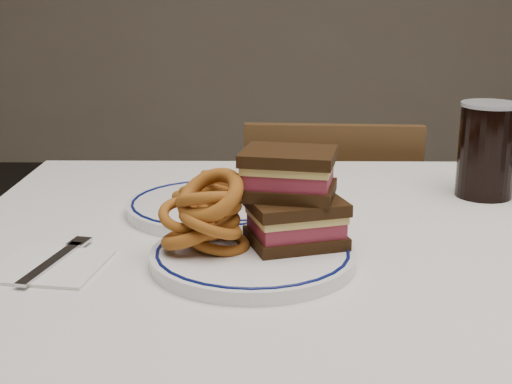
{
  "coord_description": "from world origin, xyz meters",
  "views": [
    {
      "loc": [
        -0.2,
        -0.92,
        1.07
      ],
      "look_at": [
        -0.21,
        -0.09,
        0.84
      ],
      "focal_mm": 50.0,
      "sensor_mm": 36.0,
      "label": 1
    }
  ],
  "objects_px": {
    "chair_far": "(328,271)",
    "main_plate": "(253,256)",
    "reuben_sandwich": "(292,197)",
    "far_plate": "(212,206)",
    "beer_mug": "(489,149)"
  },
  "relations": [
    {
      "from": "chair_far",
      "to": "main_plate",
      "type": "distance_m",
      "value": 0.82
    },
    {
      "from": "chair_far",
      "to": "main_plate",
      "type": "height_order",
      "value": "chair_far"
    },
    {
      "from": "reuben_sandwich",
      "to": "far_plate",
      "type": "height_order",
      "value": "reuben_sandwich"
    },
    {
      "from": "main_plate",
      "to": "far_plate",
      "type": "distance_m",
      "value": 0.21
    },
    {
      "from": "main_plate",
      "to": "reuben_sandwich",
      "type": "bearing_deg",
      "value": 33.53
    },
    {
      "from": "chair_far",
      "to": "beer_mug",
      "type": "relative_size",
      "value": 5.29
    },
    {
      "from": "beer_mug",
      "to": "far_plate",
      "type": "distance_m",
      "value": 0.45
    },
    {
      "from": "main_plate",
      "to": "reuben_sandwich",
      "type": "height_order",
      "value": "reuben_sandwich"
    },
    {
      "from": "chair_far",
      "to": "far_plate",
      "type": "height_order",
      "value": "chair_far"
    },
    {
      "from": "main_plate",
      "to": "far_plate",
      "type": "bearing_deg",
      "value": 107.65
    },
    {
      "from": "beer_mug",
      "to": "far_plate",
      "type": "relative_size",
      "value": 0.6
    },
    {
      "from": "main_plate",
      "to": "reuben_sandwich",
      "type": "distance_m",
      "value": 0.09
    },
    {
      "from": "chair_far",
      "to": "reuben_sandwich",
      "type": "bearing_deg",
      "value": -99.25
    },
    {
      "from": "reuben_sandwich",
      "to": "chair_far",
      "type": "bearing_deg",
      "value": 80.75
    },
    {
      "from": "chair_far",
      "to": "main_plate",
      "type": "xyz_separation_m",
      "value": [
        -0.16,
        -0.74,
        0.32
      ]
    }
  ]
}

